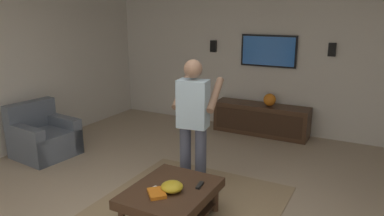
{
  "coord_description": "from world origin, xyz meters",
  "views": [
    {
      "loc": [
        -2.75,
        -1.72,
        2.18
      ],
      "look_at": [
        0.92,
        0.24,
        1.07
      ],
      "focal_mm": 33.98,
      "sensor_mm": 36.0,
      "label": 1
    }
  ],
  "objects_px": {
    "armchair": "(43,138)",
    "bowl": "(172,187)",
    "media_console": "(261,119)",
    "remote_grey": "(174,186)",
    "wall_speaker_right": "(213,46)",
    "wall_speaker_left": "(332,50)",
    "tv": "(268,51)",
    "remote_black": "(200,185)",
    "remote_white": "(159,190)",
    "book": "(157,193)",
    "vase_round": "(270,100)",
    "person_standing": "(193,118)",
    "coffee_table": "(171,197)"
  },
  "relations": [
    {
      "from": "coffee_table",
      "to": "wall_speaker_left",
      "type": "xyz_separation_m",
      "value": [
        3.5,
        -1.0,
        1.27
      ]
    },
    {
      "from": "remote_grey",
      "to": "tv",
      "type": "bearing_deg",
      "value": -48.41
    },
    {
      "from": "book",
      "to": "wall_speaker_right",
      "type": "relative_size",
      "value": 1.0
    },
    {
      "from": "remote_grey",
      "to": "book",
      "type": "relative_size",
      "value": 0.68
    },
    {
      "from": "remote_grey",
      "to": "coffee_table",
      "type": "bearing_deg",
      "value": 120.37
    },
    {
      "from": "remote_black",
      "to": "wall_speaker_left",
      "type": "distance_m",
      "value": 3.6
    },
    {
      "from": "bowl",
      "to": "wall_speaker_left",
      "type": "distance_m",
      "value": 3.84
    },
    {
      "from": "armchair",
      "to": "bowl",
      "type": "xyz_separation_m",
      "value": [
        -0.72,
        -2.77,
        0.17
      ]
    },
    {
      "from": "person_standing",
      "to": "bowl",
      "type": "xyz_separation_m",
      "value": [
        -0.85,
        -0.2,
        -0.48
      ]
    },
    {
      "from": "armchair",
      "to": "wall_speaker_right",
      "type": "relative_size",
      "value": 4.02
    },
    {
      "from": "remote_white",
      "to": "vase_round",
      "type": "bearing_deg",
      "value": -75.78
    },
    {
      "from": "armchair",
      "to": "media_console",
      "type": "height_order",
      "value": "armchair"
    },
    {
      "from": "armchair",
      "to": "wall_speaker_right",
      "type": "xyz_separation_m",
      "value": [
        2.83,
        -1.57,
        1.24
      ]
    },
    {
      "from": "wall_speaker_right",
      "to": "bowl",
      "type": "bearing_deg",
      "value": -161.35
    },
    {
      "from": "tv",
      "to": "remote_black",
      "type": "bearing_deg",
      "value": 5.29
    },
    {
      "from": "coffee_table",
      "to": "remote_white",
      "type": "bearing_deg",
      "value": 140.05
    },
    {
      "from": "remote_grey",
      "to": "wall_speaker_left",
      "type": "bearing_deg",
      "value": -65.68
    },
    {
      "from": "remote_white",
      "to": "remote_grey",
      "type": "distance_m",
      "value": 0.18
    },
    {
      "from": "remote_black",
      "to": "remote_grey",
      "type": "relative_size",
      "value": 1.0
    },
    {
      "from": "armchair",
      "to": "bowl",
      "type": "relative_size",
      "value": 3.87
    },
    {
      "from": "wall_speaker_left",
      "to": "bowl",
      "type": "bearing_deg",
      "value": 164.88
    },
    {
      "from": "bowl",
      "to": "remote_white",
      "type": "distance_m",
      "value": 0.15
    },
    {
      "from": "tv",
      "to": "remote_white",
      "type": "relative_size",
      "value": 6.72
    },
    {
      "from": "media_console",
      "to": "wall_speaker_left",
      "type": "relative_size",
      "value": 7.73
    },
    {
      "from": "wall_speaker_left",
      "to": "wall_speaker_right",
      "type": "distance_m",
      "value": 2.16
    },
    {
      "from": "book",
      "to": "remote_white",
      "type": "bearing_deg",
      "value": 155.68
    },
    {
      "from": "tv",
      "to": "remote_grey",
      "type": "height_order",
      "value": "tv"
    },
    {
      "from": "coffee_table",
      "to": "remote_black",
      "type": "xyz_separation_m",
      "value": [
        0.18,
        -0.24,
        0.12
      ]
    },
    {
      "from": "coffee_table",
      "to": "wall_speaker_right",
      "type": "height_order",
      "value": "wall_speaker_right"
    },
    {
      "from": "wall_speaker_right",
      "to": "wall_speaker_left",
      "type": "bearing_deg",
      "value": -90.0
    },
    {
      "from": "person_standing",
      "to": "wall_speaker_right",
      "type": "relative_size",
      "value": 7.45
    },
    {
      "from": "vase_round",
      "to": "media_console",
      "type": "bearing_deg",
      "value": 85.94
    },
    {
      "from": "person_standing",
      "to": "remote_white",
      "type": "xyz_separation_m",
      "value": [
        -0.9,
        -0.07,
        -0.52
      ]
    },
    {
      "from": "remote_white",
      "to": "vase_round",
      "type": "xyz_separation_m",
      "value": [
        3.34,
        -0.16,
        0.25
      ]
    },
    {
      "from": "media_console",
      "to": "remote_grey",
      "type": "xyz_separation_m",
      "value": [
        -3.2,
        -0.07,
        0.14
      ]
    },
    {
      "from": "armchair",
      "to": "remote_black",
      "type": "bearing_deg",
      "value": -3.77
    },
    {
      "from": "remote_white",
      "to": "wall_speaker_right",
      "type": "height_order",
      "value": "wall_speaker_right"
    },
    {
      "from": "armchair",
      "to": "vase_round",
      "type": "relative_size",
      "value": 4.02
    },
    {
      "from": "person_standing",
      "to": "bowl",
      "type": "distance_m",
      "value": 1.0
    },
    {
      "from": "remote_grey",
      "to": "remote_black",
      "type": "bearing_deg",
      "value": -109.87
    },
    {
      "from": "coffee_table",
      "to": "tv",
      "type": "relative_size",
      "value": 0.99
    },
    {
      "from": "remote_black",
      "to": "remote_grey",
      "type": "distance_m",
      "value": 0.27
    },
    {
      "from": "media_console",
      "to": "wall_speaker_right",
      "type": "bearing_deg",
      "value": -103.1
    },
    {
      "from": "remote_black",
      "to": "book",
      "type": "height_order",
      "value": "book"
    },
    {
      "from": "person_standing",
      "to": "remote_grey",
      "type": "relative_size",
      "value": 10.93
    },
    {
      "from": "tv",
      "to": "bowl",
      "type": "relative_size",
      "value": 4.41
    },
    {
      "from": "media_console",
      "to": "tv",
      "type": "relative_size",
      "value": 1.69
    },
    {
      "from": "armchair",
      "to": "book",
      "type": "bearing_deg",
      "value": -12.21
    },
    {
      "from": "coffee_table",
      "to": "media_console",
      "type": "distance_m",
      "value": 3.25
    },
    {
      "from": "remote_black",
      "to": "bowl",
      "type": "bearing_deg",
      "value": -49.47
    }
  ]
}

